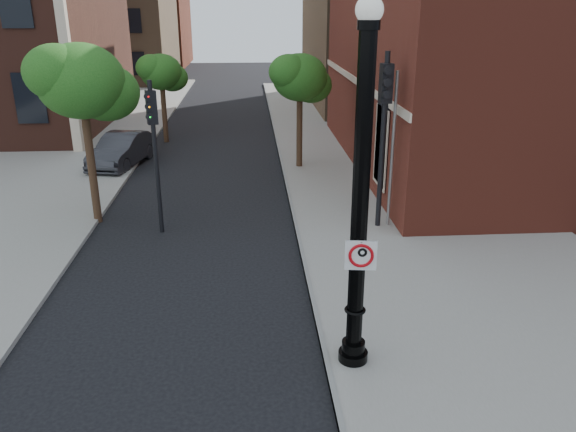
{
  "coord_description": "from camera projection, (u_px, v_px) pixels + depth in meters",
  "views": [
    {
      "loc": [
        0.72,
        -8.46,
        6.28
      ],
      "look_at": [
        1.45,
        2.0,
        2.35
      ],
      "focal_mm": 35.0,
      "sensor_mm": 36.0,
      "label": 1
    }
  ],
  "objects": [
    {
      "name": "ground",
      "position": [
        215.0,
        379.0,
        10.06
      ],
      "size": [
        120.0,
        120.0,
        0.0
      ],
      "primitive_type": "plane",
      "color": "black",
      "rests_on": "ground"
    },
    {
      "name": "sidewalk_right",
      "position": [
        401.0,
        194.0,
        19.77
      ],
      "size": [
        8.0,
        60.0,
        0.12
      ],
      "primitive_type": "cube",
      "color": "gray",
      "rests_on": "ground"
    },
    {
      "name": "sidewalk_left",
      "position": [
        42.0,
        147.0,
        26.26
      ],
      "size": [
        10.0,
        50.0,
        0.12
      ],
      "primitive_type": "cube",
      "color": "gray",
      "rests_on": "ground"
    },
    {
      "name": "curb_edge",
      "position": [
        289.0,
        196.0,
        19.51
      ],
      "size": [
        0.1,
        60.0,
        0.14
      ],
      "primitive_type": "cube",
      "color": "gray",
      "rests_on": "ground"
    },
    {
      "name": "bg_building_tan_a",
      "position": [
        98.0,
        9.0,
        48.26
      ],
      "size": [
        12.0,
        12.0,
        12.0
      ],
      "primitive_type": "cube",
      "color": "brown",
      "rests_on": "ground"
    },
    {
      "name": "bg_building_red",
      "position": [
        131.0,
        18.0,
        61.69
      ],
      "size": [
        12.0,
        12.0,
        10.0
      ],
      "primitive_type": "cube",
      "color": "maroon",
      "rests_on": "ground"
    },
    {
      "name": "lamppost",
      "position": [
        360.0,
        216.0,
        9.42
      ],
      "size": [
        0.54,
        0.54,
        6.44
      ],
      "color": "black",
      "rests_on": "ground"
    },
    {
      "name": "no_parking_sign",
      "position": [
        361.0,
        255.0,
        9.5
      ],
      "size": [
        0.54,
        0.11,
        0.54
      ],
      "rotation": [
        0.0,
        0.0,
        -0.13
      ],
      "color": "white",
      "rests_on": "ground"
    },
    {
      "name": "parked_car",
      "position": [
        122.0,
        150.0,
        23.26
      ],
      "size": [
        2.29,
        4.33,
        1.36
      ],
      "primitive_type": "imported",
      "rotation": [
        0.0,
        0.0,
        -0.22
      ],
      "color": "#2B2B30",
      "rests_on": "ground"
    },
    {
      "name": "traffic_signal_left",
      "position": [
        153.0,
        133.0,
        15.57
      ],
      "size": [
        0.34,
        0.39,
        4.41
      ],
      "rotation": [
        0.0,
        0.0,
        0.32
      ],
      "color": "black",
      "rests_on": "ground"
    },
    {
      "name": "traffic_signal_right",
      "position": [
        384.0,
        113.0,
        15.61
      ],
      "size": [
        0.35,
        0.43,
        5.15
      ],
      "rotation": [
        0.0,
        0.0,
        0.12
      ],
      "color": "black",
      "rests_on": "ground"
    },
    {
      "name": "utility_pole",
      "position": [
        392.0,
        153.0,
        16.09
      ],
      "size": [
        0.09,
        0.09,
        4.63
      ],
      "primitive_type": "cylinder",
      "color": "#999999",
      "rests_on": "ground"
    },
    {
      "name": "street_tree_a",
      "position": [
        83.0,
        83.0,
        15.97
      ],
      "size": [
        2.97,
        2.68,
        5.34
      ],
      "color": "#362715",
      "rests_on": "ground"
    },
    {
      "name": "street_tree_b",
      "position": [
        162.0,
        73.0,
        26.47
      ],
      "size": [
        2.33,
        2.1,
        4.2
      ],
      "color": "#362715",
      "rests_on": "ground"
    },
    {
      "name": "street_tree_c",
      "position": [
        300.0,
        79.0,
        21.85
      ],
      "size": [
        2.55,
        2.3,
        4.59
      ],
      "color": "#362715",
      "rests_on": "ground"
    }
  ]
}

